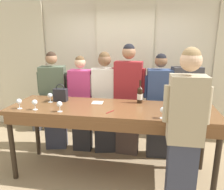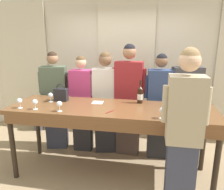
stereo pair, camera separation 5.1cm
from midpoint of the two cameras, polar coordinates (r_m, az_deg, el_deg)
name	(u,v)px [view 2 (the right image)]	position (r m, az deg, el deg)	size (l,w,h in m)	color
ground_plane	(111,173)	(3.48, 0.17, -19.69)	(18.00, 18.00, 0.00)	tan
wall_back	(126,67)	(4.52, 3.99, 7.44)	(12.00, 0.06, 2.80)	beige
curtain_panel_left	(24,67)	(5.23, -21.72, 6.81)	(1.13, 0.03, 2.69)	beige
curtain_panel_center	(126,70)	(4.46, 3.88, 6.62)	(1.13, 0.03, 2.69)	beige
tasting_bar	(111,114)	(3.03, 0.10, -4.97)	(2.83, 0.84, 1.04)	brown
wine_bottle	(140,95)	(3.20, 7.79, 0.06)	(0.08, 0.08, 0.34)	black
handbag	(61,94)	(3.38, -12.76, 0.18)	(0.20, 0.10, 0.26)	#232328
wine_glass_front_left	(181,105)	(2.92, 18.05, -2.52)	(0.07, 0.07, 0.14)	white
wine_glass_front_mid	(35,102)	(3.06, -19.05, -1.83)	(0.07, 0.07, 0.14)	white
wine_glass_front_right	(162,111)	(2.64, 13.57, -4.00)	(0.07, 0.07, 0.14)	white
wine_glass_center_left	(59,104)	(2.89, -13.10, -2.36)	(0.07, 0.07, 0.14)	white
wine_glass_center_mid	(50,96)	(3.36, -15.36, -0.13)	(0.07, 0.07, 0.14)	white
wine_glass_center_right	(175,109)	(2.73, 16.68, -3.60)	(0.07, 0.07, 0.14)	white
wine_glass_back_left	(191,97)	(3.34, 20.40, -0.61)	(0.07, 0.07, 0.14)	white
wine_glass_back_mid	(19,101)	(3.19, -22.60, -1.53)	(0.07, 0.07, 0.14)	white
napkin	(98,102)	(3.23, -3.31, -1.97)	(0.17, 0.17, 0.00)	white
pen	(110,112)	(2.81, -0.11, -4.41)	(0.08, 0.13, 0.01)	maroon
guest_olive_jacket	(55,101)	(4.00, -14.25, -1.52)	(0.54, 0.36, 1.75)	#383D51
guest_pink_top	(82,104)	(3.83, -7.41, -2.23)	(0.49, 0.25, 1.68)	#28282D
guest_cream_sweater	(105,102)	(3.71, -1.33, -1.73)	(0.54, 0.28, 1.75)	#28282D
guest_striped_shirt	(129,99)	(3.63, 4.75, -1.10)	(0.56, 0.24, 1.88)	#473833
guest_navy_coat	(159,107)	(3.65, 12.59, -2.98)	(0.51, 0.29, 1.74)	#28282D
guest_beige_cap	(185,106)	(3.68, 18.91, -2.78)	(0.57, 0.31, 1.78)	#473833
host_pouring	(183,135)	(2.45, 18.69, -9.76)	(0.47, 0.26, 1.88)	#383D51
potted_plant	(38,116)	(5.06, -18.44, -5.23)	(0.26, 0.26, 0.57)	#4C4C51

